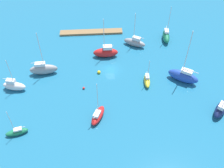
{
  "coord_description": "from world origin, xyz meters",
  "views": [
    {
      "loc": [
        3.06,
        53.16,
        47.28
      ],
      "look_at": [
        0.0,
        7.21,
        1.5
      ],
      "focal_mm": 41.25,
      "sensor_mm": 36.0,
      "label": 1
    }
  ],
  "objects_px": {
    "mooring_buoy_red": "(84,88)",
    "sailboat_red_near_pier": "(106,52)",
    "sailboat_gray_lone_north": "(135,42)",
    "sailboat_navy_far_north": "(221,109)",
    "pier_dock": "(91,32)",
    "sailboat_yellow_by_breakwater": "(147,80)",
    "sailboat_blue_west_end": "(183,76)",
    "sailboat_green_outer_mooring": "(17,132)",
    "mooring_buoy_yellow": "(99,72)",
    "sailboat_green_inner_mooring": "(166,36)",
    "sailboat_red_far_south": "(98,115)",
    "sailboat_white_lone_south": "(14,86)",
    "sailboat_gray_east_end": "(43,69)"
  },
  "relations": [
    {
      "from": "mooring_buoy_red",
      "to": "sailboat_red_near_pier",
      "type": "bearing_deg",
      "value": -116.04
    },
    {
      "from": "sailboat_gray_lone_north",
      "to": "sailboat_navy_far_north",
      "type": "bearing_deg",
      "value": 150.08
    },
    {
      "from": "pier_dock",
      "to": "sailboat_yellow_by_breakwater",
      "type": "distance_m",
      "value": 28.09
    },
    {
      "from": "sailboat_blue_west_end",
      "to": "sailboat_navy_far_north",
      "type": "xyz_separation_m",
      "value": [
        -5.97,
        11.14,
        -0.39
      ]
    },
    {
      "from": "sailboat_green_outer_mooring",
      "to": "sailboat_red_near_pier",
      "type": "height_order",
      "value": "sailboat_red_near_pier"
    },
    {
      "from": "sailboat_green_outer_mooring",
      "to": "sailboat_red_near_pier",
      "type": "relative_size",
      "value": 0.63
    },
    {
      "from": "sailboat_yellow_by_breakwater",
      "to": "sailboat_gray_lone_north",
      "type": "bearing_deg",
      "value": -171.15
    },
    {
      "from": "sailboat_gray_lone_north",
      "to": "mooring_buoy_yellow",
      "type": "bearing_deg",
      "value": 75.3
    },
    {
      "from": "sailboat_green_inner_mooring",
      "to": "sailboat_gray_lone_north",
      "type": "height_order",
      "value": "sailboat_green_inner_mooring"
    },
    {
      "from": "pier_dock",
      "to": "sailboat_blue_west_end",
      "type": "xyz_separation_m",
      "value": [
        -23.74,
        24.02,
        1.38
      ]
    },
    {
      "from": "sailboat_blue_west_end",
      "to": "mooring_buoy_yellow",
      "type": "bearing_deg",
      "value": 20.84
    },
    {
      "from": "sailboat_red_near_pier",
      "to": "sailboat_yellow_by_breakwater",
      "type": "bearing_deg",
      "value": 131.58
    },
    {
      "from": "sailboat_red_far_south",
      "to": "sailboat_white_lone_south",
      "type": "height_order",
      "value": "sailboat_red_far_south"
    },
    {
      "from": "pier_dock",
      "to": "sailboat_red_far_south",
      "type": "bearing_deg",
      "value": 92.0
    },
    {
      "from": "sailboat_red_far_south",
      "to": "sailboat_green_outer_mooring",
      "type": "relative_size",
      "value": 1.38
    },
    {
      "from": "sailboat_red_near_pier",
      "to": "mooring_buoy_yellow",
      "type": "distance_m",
      "value": 7.65
    },
    {
      "from": "pier_dock",
      "to": "sailboat_yellow_by_breakwater",
      "type": "height_order",
      "value": "sailboat_yellow_by_breakwater"
    },
    {
      "from": "sailboat_white_lone_south",
      "to": "sailboat_gray_lone_north",
      "type": "distance_m",
      "value": 36.72
    },
    {
      "from": "sailboat_red_near_pier",
      "to": "sailboat_gray_lone_north",
      "type": "relative_size",
      "value": 1.14
    },
    {
      "from": "sailboat_green_inner_mooring",
      "to": "pier_dock",
      "type": "bearing_deg",
      "value": -96.05
    },
    {
      "from": "pier_dock",
      "to": "mooring_buoy_red",
      "type": "relative_size",
      "value": 32.96
    },
    {
      "from": "sailboat_navy_far_north",
      "to": "mooring_buoy_red",
      "type": "relative_size",
      "value": 15.0
    },
    {
      "from": "sailboat_green_inner_mooring",
      "to": "sailboat_red_far_south",
      "type": "bearing_deg",
      "value": -29.93
    },
    {
      "from": "sailboat_gray_east_end",
      "to": "sailboat_white_lone_south",
      "type": "distance_m",
      "value": 8.73
    },
    {
      "from": "sailboat_red_far_south",
      "to": "sailboat_yellow_by_breakwater",
      "type": "xyz_separation_m",
      "value": [
        -13.07,
        -10.73,
        -0.07
      ]
    },
    {
      "from": "sailboat_yellow_by_breakwater",
      "to": "mooring_buoy_yellow",
      "type": "relative_size",
      "value": 8.52
    },
    {
      "from": "sailboat_blue_west_end",
      "to": "sailboat_green_inner_mooring",
      "type": "xyz_separation_m",
      "value": [
        0.41,
        -18.67,
        -0.31
      ]
    },
    {
      "from": "sailboat_green_inner_mooring",
      "to": "sailboat_gray_east_end",
      "type": "bearing_deg",
      "value": -62.81
    },
    {
      "from": "sailboat_blue_west_end",
      "to": "mooring_buoy_red",
      "type": "xyz_separation_m",
      "value": [
        25.93,
        1.34,
        -1.41
      ]
    },
    {
      "from": "pier_dock",
      "to": "sailboat_red_near_pier",
      "type": "height_order",
      "value": "sailboat_red_near_pier"
    },
    {
      "from": "sailboat_navy_far_north",
      "to": "sailboat_red_near_pier",
      "type": "relative_size",
      "value": 0.75
    },
    {
      "from": "sailboat_white_lone_south",
      "to": "sailboat_yellow_by_breakwater",
      "type": "relative_size",
      "value": 1.26
    },
    {
      "from": "sailboat_white_lone_south",
      "to": "mooring_buoy_yellow",
      "type": "height_order",
      "value": "sailboat_white_lone_south"
    },
    {
      "from": "sailboat_green_inner_mooring",
      "to": "sailboat_gray_lone_north",
      "type": "bearing_deg",
      "value": -69.4
    },
    {
      "from": "sailboat_gray_lone_north",
      "to": "mooring_buoy_yellow",
      "type": "distance_m",
      "value": 16.37
    },
    {
      "from": "sailboat_green_inner_mooring",
      "to": "mooring_buoy_red",
      "type": "relative_size",
      "value": 18.76
    },
    {
      "from": "sailboat_yellow_by_breakwater",
      "to": "sailboat_green_inner_mooring",
      "type": "distance_m",
      "value": 20.89
    },
    {
      "from": "pier_dock",
      "to": "sailboat_red_near_pier",
      "type": "distance_m",
      "value": 13.16
    },
    {
      "from": "pier_dock",
      "to": "sailboat_red_far_south",
      "type": "height_order",
      "value": "sailboat_red_far_south"
    },
    {
      "from": "sailboat_navy_far_north",
      "to": "sailboat_yellow_by_breakwater",
      "type": "bearing_deg",
      "value": 95.13
    },
    {
      "from": "sailboat_blue_west_end",
      "to": "sailboat_gray_lone_north",
      "type": "distance_m",
      "value": 19.34
    },
    {
      "from": "sailboat_green_outer_mooring",
      "to": "sailboat_blue_west_end",
      "type": "bearing_deg",
      "value": -174.02
    },
    {
      "from": "mooring_buoy_red",
      "to": "sailboat_gray_lone_north",
      "type": "bearing_deg",
      "value": -131.23
    },
    {
      "from": "sailboat_red_far_south",
      "to": "sailboat_red_near_pier",
      "type": "height_order",
      "value": "sailboat_red_near_pier"
    },
    {
      "from": "mooring_buoy_yellow",
      "to": "pier_dock",
      "type": "bearing_deg",
      "value": -84.5
    },
    {
      "from": "sailboat_red_far_south",
      "to": "sailboat_navy_far_north",
      "type": "relative_size",
      "value": 1.16
    },
    {
      "from": "sailboat_blue_west_end",
      "to": "sailboat_white_lone_south",
      "type": "bearing_deg",
      "value": 32.49
    },
    {
      "from": "sailboat_red_far_south",
      "to": "sailboat_red_near_pier",
      "type": "bearing_deg",
      "value": 17.43
    },
    {
      "from": "sailboat_gray_east_end",
      "to": "sailboat_green_inner_mooring",
      "type": "xyz_separation_m",
      "value": [
        -36.25,
        -13.42,
        -0.22
      ]
    },
    {
      "from": "pier_dock",
      "to": "sailboat_gray_east_end",
      "type": "distance_m",
      "value": 22.82
    }
  ]
}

